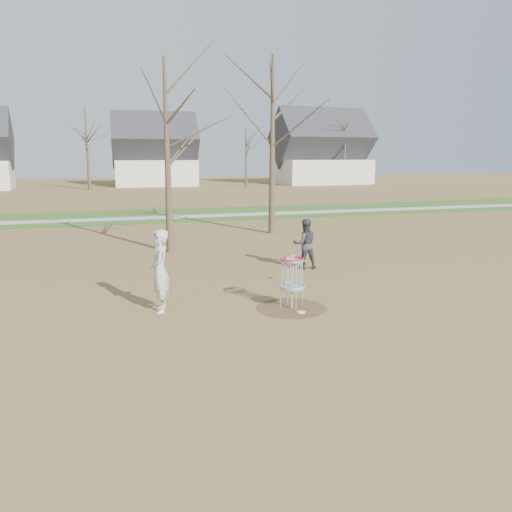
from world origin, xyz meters
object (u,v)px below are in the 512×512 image
Objects in this scene: player_standing at (160,271)px; disc_golf_basket at (292,273)px; player_throwing at (305,244)px; disc_grounded at (301,312)px.

player_standing is 1.53× the size of disc_golf_basket.
player_throwing is at bearing 63.70° from disc_golf_basket.
disc_grounded is 1.00m from disc_golf_basket.
player_throwing is at bearing 129.25° from player_standing.
player_standing reaches higher than player_throwing.
player_standing is at bearing 167.71° from disc_golf_basket.
player_standing is 3.64m from disc_grounded.
player_standing reaches higher than disc_grounded.
disc_golf_basket is (3.22, -0.70, -0.12)m from player_standing.
player_throwing is 7.82× the size of disc_grounded.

